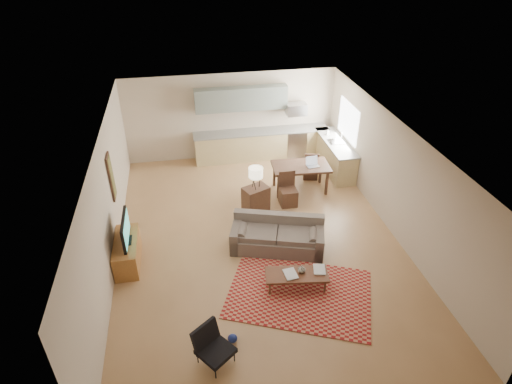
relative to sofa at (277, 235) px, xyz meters
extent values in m
plane|color=#A4774C|center=(-0.37, 0.40, -0.38)|extent=(9.00, 9.00, 0.00)
plane|color=white|center=(-0.37, 0.40, 2.32)|extent=(9.00, 9.00, 0.00)
plane|color=#C1B099|center=(-0.37, 4.90, 0.97)|extent=(6.50, 0.00, 6.50)
plane|color=#C1B099|center=(-0.37, -4.10, 0.97)|extent=(6.50, 0.00, 6.50)
plane|color=#C1B099|center=(-3.62, 0.40, 0.97)|extent=(0.00, 9.00, 9.00)
plane|color=#C1B099|center=(2.88, 0.40, 0.97)|extent=(0.00, 9.00, 9.00)
cube|color=#A5A8AD|center=(1.63, 4.58, 0.07)|extent=(0.62, 0.62, 0.90)
cube|color=#A5A8AD|center=(1.63, 4.60, 1.17)|extent=(0.62, 0.40, 0.35)
cube|color=slate|center=(-0.07, 4.73, 1.57)|extent=(2.80, 0.34, 0.70)
cube|color=white|center=(2.86, 3.40, 1.17)|extent=(0.02, 1.40, 1.05)
cube|color=maroon|center=(0.12, -1.50, -0.37)|extent=(3.38, 2.92, 0.02)
imported|color=maroon|center=(-0.16, -1.33, 0.02)|extent=(0.31, 0.38, 0.03)
imported|color=navy|center=(0.47, -1.26, 0.01)|extent=(0.38, 0.43, 0.02)
imported|color=black|center=(0.21, -1.28, 0.08)|extent=(0.21, 0.21, 0.16)
imported|color=beige|center=(2.46, 3.90, 0.64)|extent=(0.09, 0.09, 0.19)
camera|label=1|loc=(-1.90, -7.51, 5.99)|focal=30.00mm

